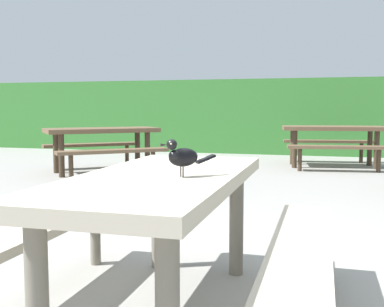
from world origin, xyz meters
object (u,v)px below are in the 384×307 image
(bird_grackle, at_px, (181,156))
(picnic_table_mid_right, at_px, (333,136))
(picnic_table_far_centre, at_px, (102,139))
(picnic_table_foreground, at_px, (161,209))

(bird_grackle, distance_m, picnic_table_mid_right, 6.90)
(picnic_table_mid_right, bearing_deg, picnic_table_far_centre, -152.85)
(picnic_table_foreground, relative_size, picnic_table_mid_right, 0.94)
(bird_grackle, height_order, picnic_table_far_centre, bird_grackle)
(picnic_table_foreground, bearing_deg, bird_grackle, -33.52)
(picnic_table_far_centre, bearing_deg, bird_grackle, -59.43)
(picnic_table_mid_right, bearing_deg, bird_grackle, -96.18)
(picnic_table_foreground, xyz_separation_m, bird_grackle, (0.14, -0.09, 0.29))
(picnic_table_foreground, height_order, picnic_table_far_centre, same)
(picnic_table_foreground, relative_size, picnic_table_far_centre, 0.76)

